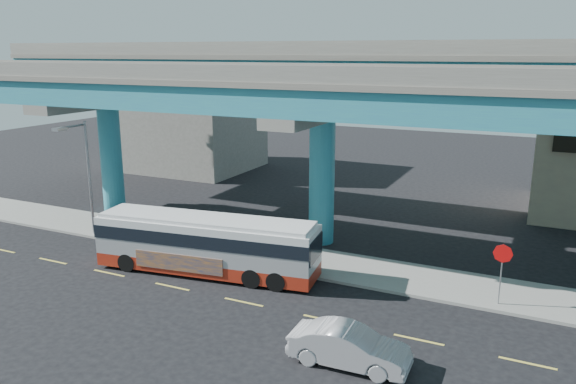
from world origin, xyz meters
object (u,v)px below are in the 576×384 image
at_px(street_lamp, 81,162).
at_px(stop_sign, 502,261).
at_px(parked_car, 141,222).
at_px(sedan, 349,347).
at_px(transit_bus, 207,243).

relative_size(street_lamp, stop_sign, 2.47).
relative_size(parked_car, stop_sign, 1.41).
distance_m(sedan, stop_sign, 8.74).
xyz_separation_m(street_lamp, stop_sign, (23.67, 0.72, -2.52)).
bearing_deg(stop_sign, parked_car, -160.20).
bearing_deg(sedan, stop_sign, -32.99).
distance_m(transit_bus, sedan, 10.90).
xyz_separation_m(parked_car, street_lamp, (-2.45, -2.05, 3.92)).
bearing_deg(sedan, street_lamp, 68.83).
height_order(transit_bus, street_lamp, street_lamp).
relative_size(transit_bus, parked_car, 2.99).
distance_m(transit_bus, street_lamp, 10.27).
relative_size(transit_bus, sedan, 2.65).
relative_size(sedan, parked_car, 1.13).
bearing_deg(stop_sign, sedan, -97.57).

